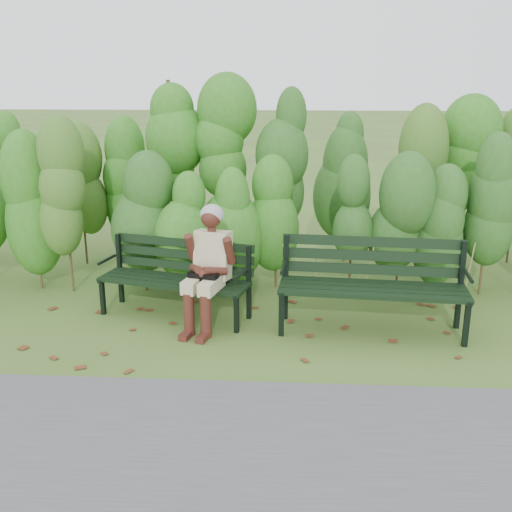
{
  "coord_description": "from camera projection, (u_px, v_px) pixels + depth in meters",
  "views": [
    {
      "loc": [
        0.35,
        -5.53,
        2.54
      ],
      "look_at": [
        0.0,
        0.35,
        0.75
      ],
      "focal_mm": 42.0,
      "sensor_mm": 36.0,
      "label": 1
    }
  ],
  "objects": [
    {
      "name": "bench_left",
      "position": [
        178.0,
        272.0,
        6.5
      ],
      "size": [
        1.72,
        0.93,
        0.82
      ],
      "color": "black",
      "rests_on": "ground"
    },
    {
      "name": "hedge_band",
      "position": [
        263.0,
        182.0,
        7.46
      ],
      "size": [
        11.04,
        1.67,
        2.42
      ],
      "color": "#47381E",
      "rests_on": "ground"
    },
    {
      "name": "ground",
      "position": [
        254.0,
        337.0,
        6.04
      ],
      "size": [
        80.0,
        80.0,
        0.0
      ],
      "primitive_type": "plane",
      "color": "#4A5D27"
    },
    {
      "name": "seated_woman",
      "position": [
        208.0,
        261.0,
        6.15
      ],
      "size": [
        0.55,
        0.81,
        1.27
      ],
      "color": "beige",
      "rests_on": "ground"
    },
    {
      "name": "bench_right",
      "position": [
        372.0,
        278.0,
        6.11
      ],
      "size": [
        1.92,
        0.76,
        0.94
      ],
      "color": "black",
      "rests_on": "ground"
    },
    {
      "name": "footpath",
      "position": [
        233.0,
        476.0,
        3.94
      ],
      "size": [
        60.0,
        2.5,
        0.01
      ],
      "primitive_type": "cube",
      "color": "#474749",
      "rests_on": "ground"
    },
    {
      "name": "leaf_litter",
      "position": [
        241.0,
        339.0,
        5.99
      ],
      "size": [
        5.86,
        2.21,
        0.01
      ],
      "color": "brown",
      "rests_on": "ground"
    }
  ]
}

